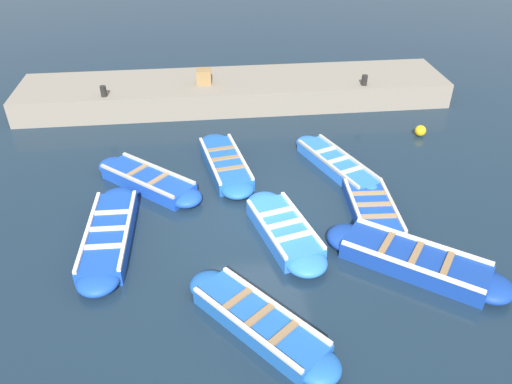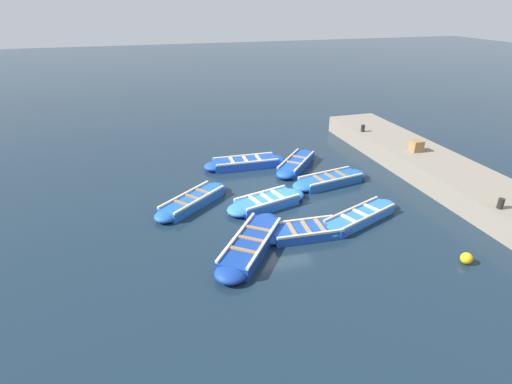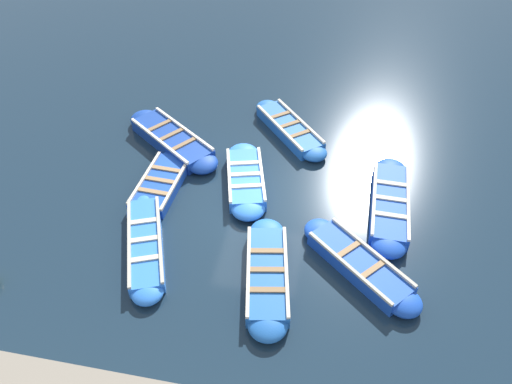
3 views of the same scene
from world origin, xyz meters
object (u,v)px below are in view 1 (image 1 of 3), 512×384
at_px(boat_tucked, 109,235).
at_px(wooden_crate, 204,76).
at_px(boat_bow_out, 372,210).
at_px(boat_broadside, 284,230).
at_px(bollard_north, 103,91).
at_px(boat_end_of_row, 225,164).
at_px(bollard_mid_north, 364,80).
at_px(boat_outer_right, 337,165).
at_px(boat_outer_left, 259,322).
at_px(buoy_orange_near, 420,131).
at_px(boat_drifting, 414,261).
at_px(boat_mid_row, 148,181).

relative_size(boat_tucked, wooden_crate, 7.92).
relative_size(boat_bow_out, boat_broadside, 0.98).
xyz_separation_m(bollard_north, wooden_crate, (-0.79, 3.29, 0.07)).
xyz_separation_m(boat_end_of_row, bollard_north, (-3.61, -3.74, 0.86)).
bearing_deg(boat_end_of_row, boat_tucked, -44.00).
xyz_separation_m(boat_bow_out, bollard_mid_north, (-6.20, 1.54, 0.89)).
distance_m(boat_outer_right, boat_tucked, 6.50).
distance_m(boat_tucked, bollard_north, 6.67).
bearing_deg(boat_outer_right, boat_end_of_row, -97.08).
relative_size(boat_outer_right, bollard_north, 10.70).
xyz_separation_m(boat_outer_left, buoy_orange_near, (-7.23, 6.00, -0.00)).
distance_m(boat_tucked, bollard_mid_north, 10.27).
bearing_deg(buoy_orange_near, boat_drifting, -22.81).
distance_m(boat_end_of_row, boat_broadside, 3.41).
bearing_deg(boat_tucked, boat_outer_right, 113.08).
xyz_separation_m(boat_outer_right, boat_tucked, (2.55, -5.98, 0.03)).
relative_size(boat_broadside, buoy_orange_near, 9.65).
bearing_deg(boat_broadside, boat_end_of_row, -159.83).
relative_size(boat_broadside, bollard_mid_north, 9.73).
bearing_deg(boat_outer_right, bollard_north, -120.18).
height_order(boat_tucked, buoy_orange_near, boat_tucked).
relative_size(boat_end_of_row, boat_drifting, 0.98).
relative_size(boat_broadside, bollard_north, 9.73).
relative_size(bollard_north, wooden_crate, 0.71).
xyz_separation_m(boat_broadside, bollard_mid_north, (-6.81, 3.85, 0.85)).
bearing_deg(boat_tucked, boat_mid_row, 162.05).
bearing_deg(boat_tucked, bollard_north, -172.19).
bearing_deg(bollard_mid_north, wooden_crate, -98.19).
distance_m(boat_drifting, boat_tucked, 6.83).
bearing_deg(boat_bow_out, boat_drifting, 8.62).
height_order(boat_broadside, boat_drifting, boat_drifting).
relative_size(boat_outer_right, bollard_mid_north, 10.70).
xyz_separation_m(boat_end_of_row, boat_bow_out, (2.59, 3.49, -0.02)).
bearing_deg(boat_end_of_row, buoy_orange_near, 102.18).
bearing_deg(boat_end_of_row, boat_mid_row, -71.77).
xyz_separation_m(boat_outer_left, wooden_crate, (-10.27, -0.73, 0.93)).
bearing_deg(boat_drifting, boat_outer_right, -171.24).
bearing_deg(boat_broadside, boat_outer_right, 145.01).
bearing_deg(boat_outer_right, wooden_crate, -143.14).
bearing_deg(boat_outer_left, boat_end_of_row, -177.22).
relative_size(boat_end_of_row, wooden_crate, 7.51).
height_order(boat_outer_right, boat_broadside, boat_broadside).
height_order(boat_outer_right, boat_drifting, boat_drifting).
distance_m(boat_end_of_row, bollard_mid_north, 6.25).
height_order(boat_outer_right, buoy_orange_near, boat_outer_right).
relative_size(boat_mid_row, wooden_crate, 6.50).
bearing_deg(boat_bow_out, boat_end_of_row, -126.56).
bearing_deg(boat_end_of_row, boat_bow_out, 53.44).
distance_m(boat_drifting, boat_mid_row, 7.06).
distance_m(boat_mid_row, buoy_orange_near, 8.64).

